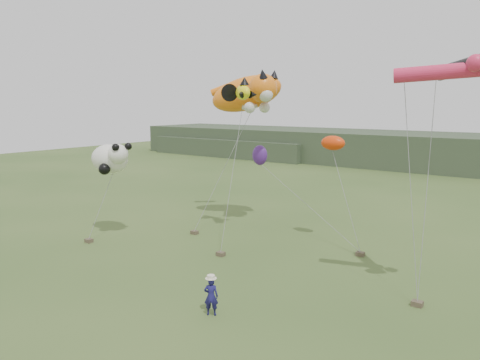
# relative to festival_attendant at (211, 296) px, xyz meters

# --- Properties ---
(ground) EXTENTS (120.00, 120.00, 0.00)m
(ground) POSITION_rel_festival_attendant_xyz_m (-0.95, 0.69, -0.71)
(ground) COLOR #385123
(ground) RESTS_ON ground
(headland) EXTENTS (90.00, 13.00, 4.00)m
(headland) POSITION_rel_festival_attendant_xyz_m (-4.06, 45.38, 1.21)
(headland) COLOR #2D3D28
(headland) RESTS_ON ground
(festival_attendant) EXTENTS (0.62, 0.56, 1.42)m
(festival_attendant) POSITION_rel_festival_attendant_xyz_m (0.00, 0.00, 0.00)
(festival_attendant) COLOR #1A1655
(festival_attendant) RESTS_ON ground
(sandbag_anchors) EXTENTS (17.38, 7.01, 0.21)m
(sandbag_anchors) POSITION_rel_festival_attendant_xyz_m (-3.03, 6.11, -0.61)
(sandbag_anchors) COLOR brown
(sandbag_anchors) RESTS_ON ground
(cat_kite) EXTENTS (5.94, 3.92, 3.08)m
(cat_kite) POSITION_rel_festival_attendant_xyz_m (-6.38, 11.38, 7.48)
(cat_kite) COLOR orange
(cat_kite) RESTS_ON ground
(fish_kite) EXTENTS (2.71, 1.79, 1.30)m
(fish_kite) POSITION_rel_festival_attendant_xyz_m (-5.30, 8.67, 7.48)
(fish_kite) COLOR #FFEF14
(fish_kite) RESTS_ON ground
(tube_kites) EXTENTS (3.83, 2.69, 1.09)m
(tube_kites) POSITION_rel_festival_attendant_xyz_m (6.45, 5.86, 8.09)
(tube_kites) COLOR black
(tube_kites) RESTS_ON ground
(panda_kite) EXTENTS (2.91, 1.88, 1.81)m
(panda_kite) POSITION_rel_festival_attendant_xyz_m (-11.10, 4.51, 3.80)
(panda_kite) COLOR white
(panda_kite) RESTS_ON ground
(misc_kites) EXTENTS (7.75, 3.54, 2.38)m
(misc_kites) POSITION_rel_festival_attendant_xyz_m (-4.13, 12.14, 4.04)
(misc_kites) COLOR red
(misc_kites) RESTS_ON ground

